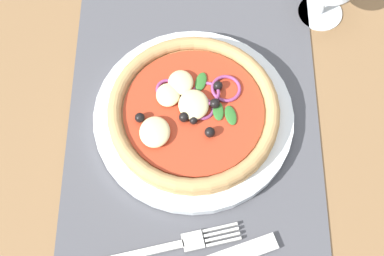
{
  "coord_description": "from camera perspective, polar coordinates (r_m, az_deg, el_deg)",
  "views": [
    {
      "loc": [
        29.18,
        0.19,
        67.62
      ],
      "look_at": [
        -1.01,
        0.0,
        2.76
      ],
      "focal_mm": 53.09,
      "sensor_mm": 36.0,
      "label": 1
    }
  ],
  "objects": [
    {
      "name": "plate",
      "position": [
        0.74,
        -0.35,
        1.1
      ],
      "size": [
        26.07,
        26.07,
        1.36
      ],
      "primitive_type": "cylinder",
      "color": "white",
      "rests_on": "placemat"
    },
    {
      "name": "fork",
      "position": [
        0.69,
        -1.9,
        -11.71
      ],
      "size": [
        5.59,
        17.87,
        0.44
      ],
      "rotation": [
        0.0,
        0.0,
        1.8
      ],
      "color": "silver",
      "rests_on": "placemat"
    },
    {
      "name": "placemat",
      "position": [
        0.73,
        -0.0,
        -1.56
      ],
      "size": [
        50.54,
        33.03,
        0.4
      ],
      "primitive_type": "cube",
      "color": "#4C4C51",
      "rests_on": "ground_plane"
    },
    {
      "name": "ground_plane",
      "position": [
        0.75,
        -0.0,
        -1.98
      ],
      "size": [
        190.0,
        140.0,
        2.4
      ],
      "primitive_type": "cube",
      "color": "olive"
    },
    {
      "name": "pizza",
      "position": [
        0.72,
        -0.4,
        1.74
      ],
      "size": [
        22.08,
        22.08,
        2.62
      ],
      "color": "tan",
      "rests_on": "plate"
    }
  ]
}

